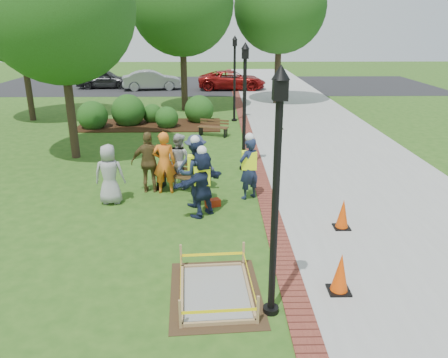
{
  "coord_description": "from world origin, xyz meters",
  "views": [
    {
      "loc": [
        0.3,
        -9.46,
        4.82
      ],
      "look_at": [
        0.5,
        1.2,
        1.0
      ],
      "focal_mm": 35.0,
      "sensor_mm": 36.0,
      "label": 1
    }
  ],
  "objects_px": {
    "bench_near": "(181,182)",
    "wet_concrete_pad": "(215,283)",
    "cone_front": "(340,274)",
    "lamp_near": "(276,180)",
    "hivis_worker_b": "(249,167)",
    "hivis_worker_a": "(202,182)",
    "hivis_worker_c": "(196,172)"
  },
  "relations": [
    {
      "from": "bench_near",
      "to": "wet_concrete_pad",
      "type": "bearing_deg",
      "value": -79.09
    },
    {
      "from": "cone_front",
      "to": "lamp_near",
      "type": "distance_m",
      "value": 2.56
    },
    {
      "from": "bench_near",
      "to": "lamp_near",
      "type": "relative_size",
      "value": 0.37
    },
    {
      "from": "wet_concrete_pad",
      "to": "bench_near",
      "type": "relative_size",
      "value": 1.51
    },
    {
      "from": "cone_front",
      "to": "lamp_near",
      "type": "height_order",
      "value": "lamp_near"
    },
    {
      "from": "lamp_near",
      "to": "hivis_worker_b",
      "type": "distance_m",
      "value": 5.54
    },
    {
      "from": "hivis_worker_a",
      "to": "hivis_worker_c",
      "type": "distance_m",
      "value": 0.71
    },
    {
      "from": "bench_near",
      "to": "hivis_worker_c",
      "type": "xyz_separation_m",
      "value": [
        0.51,
        -1.15,
        0.73
      ]
    },
    {
      "from": "wet_concrete_pad",
      "to": "cone_front",
      "type": "height_order",
      "value": "cone_front"
    },
    {
      "from": "hivis_worker_a",
      "to": "lamp_near",
      "type": "bearing_deg",
      "value": -72.52
    },
    {
      "from": "cone_front",
      "to": "hivis_worker_a",
      "type": "distance_m",
      "value": 4.51
    },
    {
      "from": "lamp_near",
      "to": "hivis_worker_a",
      "type": "xyz_separation_m",
      "value": [
        -1.31,
        4.16,
        -1.54
      ]
    },
    {
      "from": "hivis_worker_c",
      "to": "hivis_worker_a",
      "type": "bearing_deg",
      "value": -73.56
    },
    {
      "from": "bench_near",
      "to": "hivis_worker_a",
      "type": "height_order",
      "value": "hivis_worker_a"
    },
    {
      "from": "wet_concrete_pad",
      "to": "hivis_worker_b",
      "type": "bearing_deg",
      "value": 78.59
    },
    {
      "from": "bench_near",
      "to": "lamp_near",
      "type": "bearing_deg",
      "value": -71.38
    },
    {
      "from": "bench_near",
      "to": "hivis_worker_b",
      "type": "height_order",
      "value": "hivis_worker_b"
    },
    {
      "from": "bench_near",
      "to": "hivis_worker_c",
      "type": "relative_size",
      "value": 0.79
    },
    {
      "from": "bench_near",
      "to": "hivis_worker_b",
      "type": "bearing_deg",
      "value": -18.34
    },
    {
      "from": "cone_front",
      "to": "lamp_near",
      "type": "xyz_separation_m",
      "value": [
        -1.36,
        -0.58,
        2.08
      ]
    },
    {
      "from": "hivis_worker_a",
      "to": "hivis_worker_b",
      "type": "xyz_separation_m",
      "value": [
        1.29,
        1.17,
        0.02
      ]
    },
    {
      "from": "hivis_worker_b",
      "to": "hivis_worker_c",
      "type": "height_order",
      "value": "hivis_worker_c"
    },
    {
      "from": "cone_front",
      "to": "bench_near",
      "type": "bearing_deg",
      "value": 121.96
    },
    {
      "from": "cone_front",
      "to": "lamp_near",
      "type": "relative_size",
      "value": 0.19
    },
    {
      "from": "cone_front",
      "to": "hivis_worker_a",
      "type": "height_order",
      "value": "hivis_worker_a"
    },
    {
      "from": "wet_concrete_pad",
      "to": "bench_near",
      "type": "distance_m",
      "value": 5.52
    },
    {
      "from": "hivis_worker_c",
      "to": "bench_near",
      "type": "bearing_deg",
      "value": 113.78
    },
    {
      "from": "bench_near",
      "to": "hivis_worker_a",
      "type": "distance_m",
      "value": 2.08
    },
    {
      "from": "wet_concrete_pad",
      "to": "hivis_worker_c",
      "type": "bearing_deg",
      "value": 97.16
    },
    {
      "from": "wet_concrete_pad",
      "to": "bench_near",
      "type": "height_order",
      "value": "bench_near"
    },
    {
      "from": "hivis_worker_b",
      "to": "hivis_worker_c",
      "type": "bearing_deg",
      "value": -161.9
    },
    {
      "from": "hivis_worker_b",
      "to": "wet_concrete_pad",
      "type": "bearing_deg",
      "value": -101.41
    }
  ]
}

